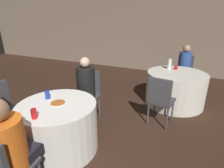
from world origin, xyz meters
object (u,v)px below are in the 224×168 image
pizza_plate_near (58,103)px  chair_near_south (1,168)px  table_near (59,127)px  person_orange_shirt (13,150)px  soda_can_red (34,114)px  chair_near_west (4,106)px  chair_far_south (161,97)px  person_blue_shirt (183,69)px  table_far (175,88)px  person_black_shirt (84,91)px  chair_near_north (89,91)px  chair_far_north (184,69)px  soda_can_blue (47,95)px  bottle_far (169,64)px

pizza_plate_near → chair_near_south: bearing=-80.9°
table_near → person_orange_shirt: (0.13, -0.79, 0.26)m
soda_can_red → chair_near_west: bearing=164.7°
chair_far_south → person_blue_shirt: person_blue_shirt is taller
table_far → chair_near_south: chair_near_south is taller
chair_far_south → pizza_plate_near: chair_far_south is taller
soda_can_red → pizza_plate_near: bearing=91.7°
table_near → pizza_plate_near: (0.01, 0.02, 0.37)m
chair_far_south → pizza_plate_near: bearing=-126.6°
person_black_shirt → chair_near_north: bearing=-90.0°
table_far → chair_near_north: 1.93m
table_near → soda_can_red: (0.02, -0.39, 0.42)m
chair_far_north → person_orange_shirt: (-1.31, -4.06, 0.07)m
table_far → soda_can_red: bearing=-116.8°
soda_can_blue → chair_near_south: bearing=-69.0°
person_orange_shirt → soda_can_red: size_ratio=9.77×
chair_far_south → person_orange_shirt: (-1.06, -1.99, 0.07)m
chair_far_north → bottle_far: size_ratio=3.86×
chair_near_north → pizza_plate_near: (0.09, -0.93, 0.18)m
table_near → person_black_shirt: size_ratio=0.90×
person_orange_shirt → soda_can_blue: (-0.37, 0.87, 0.17)m
pizza_plate_near → bottle_far: bottle_far is taller
chair_near_west → chair_far_north: bearing=137.3°
chair_near_west → person_orange_shirt: (1.08, -0.66, 0.07)m
table_near → person_blue_shirt: person_blue_shirt is taller
chair_near_west → soda_can_blue: chair_near_west is taller
table_near → bottle_far: 2.76m
chair_near_north → soda_can_blue: bearing=75.0°
soda_can_red → bottle_far: (1.12, 2.86, 0.06)m
pizza_plate_near → soda_can_red: soda_can_red is taller
person_orange_shirt → person_black_shirt: bearing=87.8°
table_far → soda_can_red: 2.97m
table_far → person_blue_shirt: (0.08, 0.87, 0.24)m
chair_near_west → soda_can_red: size_ratio=7.44×
person_orange_shirt → bottle_far: person_orange_shirt is taller
person_orange_shirt → bottle_far: size_ratio=5.06×
person_blue_shirt → soda_can_blue: 3.45m
soda_can_red → bottle_far: bearing=68.6°
chair_near_south → soda_can_red: chair_near_south is taller
table_near → person_black_shirt: (-0.07, 0.79, 0.24)m
person_black_shirt → chair_near_south: bearing=92.4°
chair_near_west → bottle_far: (2.08, 2.60, 0.29)m
table_far → chair_near_south: bearing=-110.5°
chair_near_south → person_orange_shirt: (-0.03, 0.15, 0.07)m
chair_near_north → person_orange_shirt: size_ratio=0.76×
person_black_shirt → person_orange_shirt: bearing=92.2°
table_far → person_black_shirt: size_ratio=1.05×
person_blue_shirt → chair_near_north: bearing=60.4°
table_near → soda_can_red: bearing=-87.3°
table_far → chair_near_south: (-1.19, -3.17, 0.19)m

